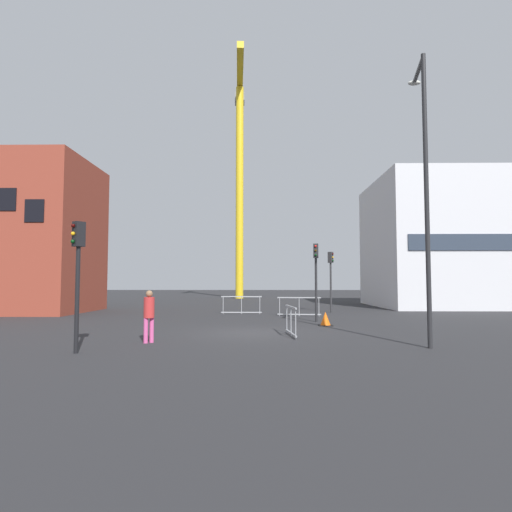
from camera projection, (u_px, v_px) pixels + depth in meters
ground at (254, 333)px, 16.21m from camera, size 160.00×160.00×0.00m
brick_building at (27, 236)px, 27.31m from camera, size 8.05×7.12×9.77m
office_block at (434, 243)px, 33.44m from camera, size 9.29×10.73×9.96m
construction_crane at (240, 159)px, 49.59m from camera, size 1.75×13.47×26.00m
streetlamp_tall at (425, 177)px, 12.99m from camera, size 0.61×1.85×8.99m
traffic_light_near at (78, 264)px, 11.76m from camera, size 0.36×0.38×3.65m
traffic_light_island at (316, 269)px, 20.77m from camera, size 0.29×0.39×3.84m
traffic_light_corner at (331, 272)px, 26.83m from camera, size 0.37×0.37×3.86m
pedestrian_walking at (149, 312)px, 13.64m from camera, size 0.34×0.34×1.69m
safety_barrier_right_run at (241, 305)px, 25.59m from camera, size 2.48×0.08×1.08m
safety_barrier_rear at (291, 320)px, 15.32m from camera, size 0.28×2.02×1.08m
safety_barrier_left_run at (299, 306)px, 24.04m from camera, size 2.47×0.34×1.08m
traffic_cone_orange at (325, 319)px, 18.84m from camera, size 0.61×0.61×0.62m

